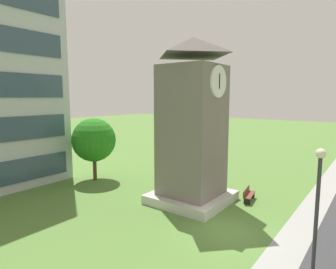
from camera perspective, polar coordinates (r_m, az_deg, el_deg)
The scene contains 6 objects.
ground_plane at distance 16.27m, azimuth 11.83°, elevation -18.59°, with size 160.00×160.00×0.00m, color #567F38.
kerb_strip at distance 15.41m, azimuth 22.64°, elevation -20.58°, with size 120.00×1.60×0.01m, color #9E9E99.
clock_tower at distance 19.02m, azimuth 4.86°, elevation 0.79°, with size 4.86×4.86×10.94m.
park_bench at distance 20.79m, azimuth 15.82°, elevation -11.48°, with size 1.85×0.77×0.88m.
street_lamp at distance 11.92m, azimuth 27.75°, elevation -11.86°, with size 0.36×0.36×5.30m.
tree_streetside at distance 25.03m, azimuth -14.63°, elevation -1.07°, with size 3.70×3.70×5.37m.
Camera 1 is at (-13.33, -6.06, 7.09)m, focal length 30.42 mm.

